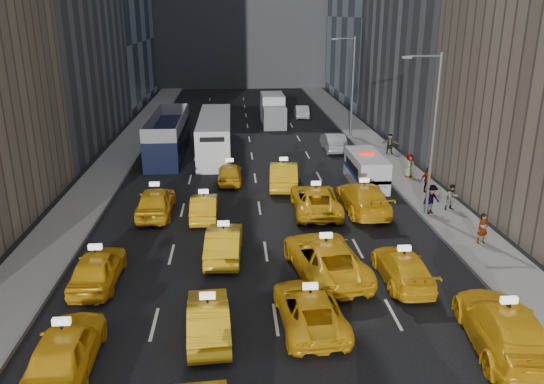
{
  "coord_description": "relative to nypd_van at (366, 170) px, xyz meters",
  "views": [
    {
      "loc": [
        -1.4,
        -15.23,
        10.89
      ],
      "look_at": [
        0.52,
        10.98,
        2.0
      ],
      "focal_mm": 35.0,
      "sensor_mm": 36.0,
      "label": 1
    }
  ],
  "objects": [
    {
      "name": "ground",
      "position": [
        -7.32,
        -18.07,
        -0.99
      ],
      "size": [
        160.0,
        160.0,
        0.0
      ],
      "primitive_type": "plane",
      "color": "black",
      "rests_on": "ground"
    },
    {
      "name": "sidewalk_west",
      "position": [
        -17.82,
        6.93,
        -0.92
      ],
      "size": [
        3.0,
        90.0,
        0.15
      ],
      "primitive_type": "cube",
      "color": "gray",
      "rests_on": "ground"
    },
    {
      "name": "sidewalk_east",
      "position": [
        3.18,
        6.93,
        -0.92
      ],
      "size": [
        3.0,
        90.0,
        0.15
      ],
      "primitive_type": "cube",
      "color": "gray",
      "rests_on": "ground"
    },
    {
      "name": "curb_west",
      "position": [
        -16.37,
        6.93,
        -0.9
      ],
      "size": [
        0.15,
        90.0,
        0.18
      ],
      "primitive_type": "cube",
      "color": "slate",
      "rests_on": "ground"
    },
    {
      "name": "curb_east",
      "position": [
        1.73,
        6.93,
        -0.9
      ],
      "size": [
        0.15,
        90.0,
        0.18
      ],
      "primitive_type": "cube",
      "color": "slate",
      "rests_on": "ground"
    },
    {
      "name": "streetlight_near",
      "position": [
        1.86,
        -6.07,
        3.93
      ],
      "size": [
        2.15,
        0.22,
        9.0
      ],
      "color": "#595B60",
      "rests_on": "ground"
    },
    {
      "name": "streetlight_far",
      "position": [
        1.86,
        13.93,
        3.93
      ],
      "size": [
        2.15,
        0.22,
        9.0
      ],
      "color": "#595B60",
      "rests_on": "ground"
    },
    {
      "name": "taxi_4",
      "position": [
        -14.22,
        -18.52,
        -0.21
      ],
      "size": [
        1.89,
        4.59,
        1.56
      ],
      "primitive_type": "imported",
      "rotation": [
        0.0,
        0.0,
        3.15
      ],
      "color": "yellow",
      "rests_on": "ground"
    },
    {
      "name": "taxi_5",
      "position": [
        -9.77,
        -16.92,
        -0.31
      ],
      "size": [
        1.7,
        4.22,
        1.36
      ],
      "primitive_type": "imported",
      "rotation": [
        0.0,
        0.0,
        3.2
      ],
      "color": "yellow",
      "rests_on": "ground"
    },
    {
      "name": "taxi_6",
      "position": [
        -6.1,
        -16.45,
        -0.32
      ],
      "size": [
        2.5,
        4.93,
        1.34
      ],
      "primitive_type": "imported",
      "rotation": [
        0.0,
        0.0,
        3.2
      ],
      "color": "yellow",
      "rests_on": "ground"
    },
    {
      "name": "taxi_7",
      "position": [
        0.26,
        -18.42,
        -0.17
      ],
      "size": [
        3.01,
        5.91,
        1.64
      ],
      "primitive_type": "imported",
      "rotation": [
        0.0,
        0.0,
        3.01
      ],
      "color": "yellow",
      "rests_on": "ground"
    },
    {
      "name": "taxi_8",
      "position": [
        -14.57,
        -12.77,
        -0.25
      ],
      "size": [
        1.81,
        4.39,
        1.49
      ],
      "primitive_type": "imported",
      "rotation": [
        0.0,
        0.0,
        3.13
      ],
      "color": "yellow",
      "rests_on": "ground"
    },
    {
      "name": "taxi_9",
      "position": [
        -9.3,
        -10.53,
        -0.25
      ],
      "size": [
        1.78,
        4.55,
        1.47
      ],
      "primitive_type": "imported",
      "rotation": [
        0.0,
        0.0,
        3.09
      ],
      "color": "yellow",
      "rests_on": "ground"
    },
    {
      "name": "taxi_10",
      "position": [
        -4.88,
        -12.64,
        -0.17
      ],
      "size": [
        3.49,
        6.23,
        1.64
      ],
      "primitive_type": "imported",
      "rotation": [
        0.0,
        0.0,
        3.28
      ],
      "color": "yellow",
      "rests_on": "ground"
    },
    {
      "name": "taxi_11",
      "position": [
        -1.7,
        -13.49,
        -0.33
      ],
      "size": [
        1.87,
        4.57,
        1.32
      ],
      "primitive_type": "imported",
      "rotation": [
        0.0,
        0.0,
        3.15
      ],
      "color": "yellow",
      "rests_on": "ground"
    },
    {
      "name": "taxi_12",
      "position": [
        -13.22,
        -4.74,
        -0.18
      ],
      "size": [
        1.93,
        4.77,
        1.62
      ],
      "primitive_type": "imported",
      "rotation": [
        0.0,
        0.0,
        3.14
      ],
      "color": "yellow",
      "rests_on": "ground"
    },
    {
      "name": "taxi_13",
      "position": [
        -10.47,
        -5.41,
        -0.32
      ],
      "size": [
        1.46,
        4.08,
        1.34
      ],
      "primitive_type": "imported",
      "rotation": [
        0.0,
        0.0,
        3.15
      ],
      "color": "yellow",
      "rests_on": "ground"
    },
    {
      "name": "taxi_14",
      "position": [
        -4.14,
        -4.98,
        -0.23
      ],
      "size": [
        2.66,
        5.56,
        1.53
      ],
      "primitive_type": "imported",
      "rotation": [
        0.0,
        0.0,
        3.12
      ],
      "color": "yellow",
      "rests_on": "ground"
    },
    {
      "name": "taxi_15",
      "position": [
        -1.37,
        -4.97,
        -0.17
      ],
      "size": [
        2.4,
        5.69,
        1.64
      ],
      "primitive_type": "imported",
      "rotation": [
        0.0,
        0.0,
        3.16
      ],
      "color": "yellow",
      "rests_on": "ground"
    },
    {
      "name": "taxi_16",
      "position": [
        -9.07,
        1.01,
        -0.31
      ],
      "size": [
        1.62,
        3.99,
        1.36
      ],
      "primitive_type": "imported",
      "rotation": [
        0.0,
        0.0,
        3.14
      ],
      "color": "yellow",
      "rests_on": "ground"
    },
    {
      "name": "taxi_17",
      "position": [
        -5.53,
        -0.08,
        -0.16
      ],
      "size": [
        2.18,
        5.18,
        1.66
      ],
      "primitive_type": "imported",
      "rotation": [
        0.0,
        0.0,
        3.06
      ],
      "color": "yellow",
      "rests_on": "ground"
    },
    {
      "name": "nypd_van",
      "position": [
        0.0,
        0.0,
        0.0
      ],
      "size": [
        2.12,
        5.16,
        2.19
      ],
      "rotation": [
        0.0,
        0.0,
        -0.03
      ],
      "color": "silver",
      "rests_on": "ground"
    },
    {
      "name": "double_decker",
      "position": [
        -13.97,
        8.82,
        0.6
      ],
      "size": [
        2.89,
        11.13,
        3.22
      ],
      "rotation": [
        0.0,
        0.0,
        -0.03
      ],
      "color": "black",
      "rests_on": "ground"
    },
    {
      "name": "city_bus",
      "position": [
        -10.25,
        8.98,
        0.53
      ],
      "size": [
        2.95,
        11.98,
        3.07
      ],
      "rotation": [
        0.0,
        0.0,
        0.04
      ],
      "color": "silver",
      "rests_on": "ground"
    },
    {
      "name": "box_truck",
      "position": [
        -4.67,
        20.58,
        0.48
      ],
      "size": [
        2.35,
        6.6,
        3.0
      ],
      "rotation": [
        0.0,
        0.0,
        0.01
      ],
      "color": "silver",
      "rests_on": "ground"
    },
    {
      "name": "misc_car_0",
      "position": [
        -0.47,
        9.33,
        -0.25
      ],
      "size": [
        1.61,
        4.52,
        1.48
      ],
      "primitive_type": "imported",
      "rotation": [
        0.0,
        0.0,
        3.15
      ],
      "color": "#9EA2A6",
      "rests_on": "ground"
    },
    {
      "name": "misc_car_1",
      "position": [
        -14.61,
        21.14,
        -0.21
      ],
      "size": [
        2.94,
        5.75,
        1.55
      ],
      "primitive_type": "imported",
      "rotation": [
        0.0,
        0.0,
        3.21
      ],
      "color": "black",
      "rests_on": "ground"
    },
    {
      "name": "misc_car_2",
      "position": [
        -4.66,
        28.47,
        -0.31
      ],
      "size": [
        2.15,
        4.78,
        1.36
      ],
      "primitive_type": "imported",
      "rotation": [
        0.0,
        0.0,
        3.09
      ],
      "color": "slate",
      "rests_on": "ground"
    },
    {
      "name": "misc_car_3",
      "position": [
        -10.14,
        25.21,
        -0.19
      ],
      "size": [
        1.93,
        4.69,
        1.59
      ],
      "primitive_type": "imported",
      "rotation": [
        0.0,
        0.0,
        3.15
      ],
      "color": "black",
      "rests_on": "ground"
    },
    {
      "name": "misc_car_4",
      "position": [
        -1.24,
        24.27,
        -0.32
      ],
      "size": [
        1.62,
        4.13,
        1.34
      ],
      "primitive_type": "imported",
      "rotation": [
        0.0,
        0.0,
        3.09
      ],
      "color": "#A8ACAF",
      "rests_on": "ground"
    },
    {
      "name": "pedestrian_0",
      "position": [
        3.29,
        -10.21,
        -0.07
      ],
      "size": [
        0.59,
        0.42,
        1.55
      ],
      "primitive_type": "imported",
      "rotation": [
        0.0,
        0.0,
        0.08
      ],
      "color": "gray",
      "rests_on": "sidewalk_east"
    },
    {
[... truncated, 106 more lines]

